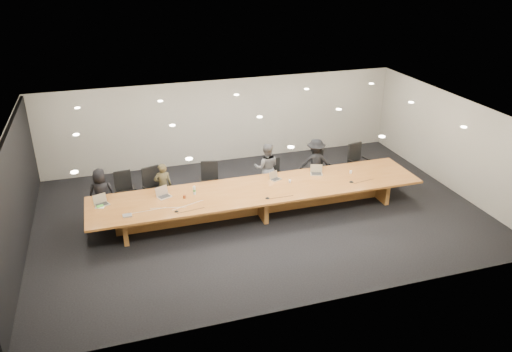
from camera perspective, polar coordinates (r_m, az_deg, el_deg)
The scene contains 28 objects.
ground at distance 13.75m, azimuth 0.37°, elevation -4.29°, with size 12.00×12.00×0.00m, color black.
back_wall at distance 16.74m, azimuth -3.81°, elevation 6.27°, with size 12.00×0.02×2.80m, color beige.
left_wall_panel at distance 12.82m, azimuth -25.82°, elevation -2.31°, with size 0.08×7.84×2.74m, color black.
conference_table at distance 13.51m, azimuth 0.38°, elevation -2.35°, with size 9.00×1.80×0.75m.
chair_far_left at distance 14.18m, azimuth -14.73°, elevation -1.72°, with size 0.56×0.56×1.10m, color black, non-canonical shape.
chair_left at distance 14.04m, azimuth -11.44°, elevation -1.42°, with size 0.61×0.61×1.20m, color black, non-canonical shape.
chair_mid_left at distance 14.26m, azimuth -5.29°, elevation -0.70°, with size 0.59×0.59×1.15m, color black, non-canonical shape.
chair_mid_right at distance 14.78m, azimuth 2.13°, elevation 0.06°, with size 0.52×0.52×1.02m, color black, non-canonical shape.
chair_right at distance 15.43m, azimuth 7.53°, elevation 0.98°, with size 0.53×0.53×1.04m, color black, non-canonical shape.
chair_far_right at distance 15.84m, azimuth 11.65°, elevation 1.56°, with size 0.60×0.60×1.17m, color black, non-canonical shape.
person_a at distance 13.93m, azimuth -17.25°, elevation -1.89°, with size 0.68×0.44×1.39m, color black.
person_b at distance 14.02m, azimuth -10.55°, elevation -1.09°, with size 0.48×0.32×1.33m, color #3B3520.
person_c at distance 14.68m, azimuth 1.22°, elevation 0.94°, with size 0.74×0.57×1.51m, color #505153.
person_d at distance 15.15m, azimuth 6.80°, elevation 1.51°, with size 0.97×0.56×1.50m, color black.
laptop_a at distance 13.11m, azimuth -17.24°, elevation -2.67°, with size 0.34×0.25×0.27m, color tan, non-canonical shape.
laptop_b at distance 13.13m, azimuth -10.47°, elevation -1.86°, with size 0.35×0.25×0.27m, color #C6B097, non-canonical shape.
laptop_d at distance 13.90m, azimuth 2.29°, elevation 0.01°, with size 0.29×0.21×0.23m, color #B6A88B, non-canonical shape.
laptop_e at distance 14.32m, azimuth 6.94°, elevation 0.68°, with size 0.34×0.24×0.26m, color #B9AC8D, non-canonical shape.
water_bottle at distance 13.17m, azimuth -7.06°, elevation -1.65°, with size 0.07×0.07×0.22m, color silver.
amber_mug at distance 13.03m, azimuth -8.19°, elevation -2.36°, with size 0.07×0.07×0.09m, color maroon.
paper_cup_near at distance 13.78m, azimuth 3.89°, elevation -0.60°, with size 0.07×0.07×0.08m, color silver.
paper_cup_far at distance 14.57m, azimuth 10.78°, elevation 0.44°, with size 0.07×0.07×0.08m, color silver.
notepad at distance 13.08m, azimuth -17.41°, elevation -3.39°, with size 0.22×0.18×0.01m, color white.
lime_gadget at distance 13.07m, azimuth -17.40°, elevation -3.31°, with size 0.16×0.09×0.03m, color green.
av_box at distance 12.46m, azimuth -14.50°, elevation -4.39°, with size 0.22×0.17×0.03m, color silver.
mic_left at distance 12.42m, azimuth -9.08°, elevation -3.99°, with size 0.11×0.11×0.03m, color black.
mic_center at distance 12.91m, azimuth 1.32°, elevation -2.51°, with size 0.12×0.12×0.03m, color black.
mic_right at distance 14.04m, azimuth 10.85°, elevation -0.63°, with size 0.13×0.13×0.03m, color black.
Camera 1 is at (-3.69, -11.47, 6.63)m, focal length 35.00 mm.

